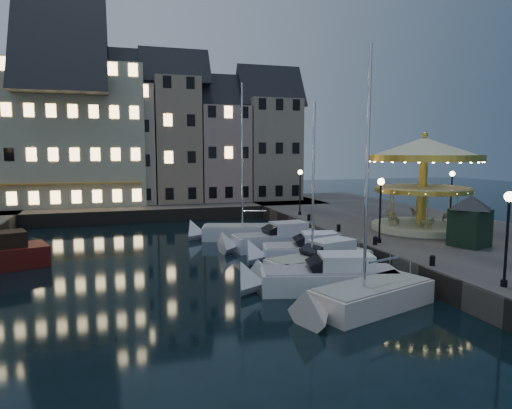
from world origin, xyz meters
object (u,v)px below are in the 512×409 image
object	(u,v)px
bollard_b	(375,240)
motorboat_e	(273,240)
streetlamp_c	(300,186)
motorboat_a	(364,299)
streetlamp_d	(452,188)
bollard_d	(309,217)
motorboat_c	(316,263)
streetlamp_b	(380,201)
motorboat_b	(321,279)
bollard_c	(339,227)
motorboat_f	(245,233)
streetlamp_a	(508,225)
motorboat_d	(302,253)
carousel	(424,166)
ticket_kiosk	(471,212)
bollard_a	(432,260)

from	to	relation	value
bollard_b	motorboat_e	size ratio (longest dim) A/B	0.07
streetlamp_c	motorboat_a	size ratio (longest dim) A/B	0.35
streetlamp_d	motorboat_e	xyz separation A→B (m)	(-16.53, -1.22, -3.38)
bollard_d	motorboat_c	xyz separation A→B (m)	(-4.54, -11.55, -0.93)
streetlamp_b	motorboat_b	distance (m)	8.35
streetlamp_c	bollard_c	world-z (taller)	streetlamp_c
streetlamp_d	motorboat_f	bearing A→B (deg)	170.27
streetlamp_b	motorboat_f	distance (m)	12.29
streetlamp_a	motorboat_f	world-z (taller)	motorboat_f
bollard_b	motorboat_e	world-z (taller)	motorboat_e
streetlamp_b	motorboat_d	world-z (taller)	streetlamp_b
bollard_b	motorboat_c	world-z (taller)	motorboat_c
motorboat_e	streetlamp_a	bearing A→B (deg)	-71.66
motorboat_c	motorboat_a	bearing A→B (deg)	-93.85
motorboat_b	motorboat_f	world-z (taller)	motorboat_f
bollard_b	carousel	bearing A→B (deg)	31.73
ticket_kiosk	motorboat_d	bearing A→B (deg)	157.31
motorboat_a	streetlamp_a	bearing A→B (deg)	-21.90
motorboat_c	streetlamp_b	bearing A→B (deg)	16.81
streetlamp_b	motorboat_b	size ratio (longest dim) A/B	0.51
streetlamp_c	motorboat_e	distance (m)	9.92
motorboat_d	ticket_kiosk	distance (m)	10.68
motorboat_d	ticket_kiosk	size ratio (longest dim) A/B	1.92
motorboat_f	streetlamp_c	bearing A→B (deg)	29.33
motorboat_c	ticket_kiosk	bearing A→B (deg)	-5.86
bollard_c	motorboat_c	size ratio (longest dim) A/B	0.05
streetlamp_d	ticket_kiosk	bearing A→B (deg)	-124.40
streetlamp_c	carousel	world-z (taller)	carousel
bollard_b	motorboat_f	size ratio (longest dim) A/B	0.05
streetlamp_c	motorboat_f	size ratio (longest dim) A/B	0.34
bollard_a	carousel	size ratio (longest dim) A/B	0.07
streetlamp_c	motorboat_d	size ratio (longest dim) A/B	0.60
streetlamp_c	motorboat_f	bearing A→B (deg)	-150.67
streetlamp_c	streetlamp_d	world-z (taller)	same
motorboat_e	carousel	xyz separation A→B (m)	(10.90, -2.40, 5.45)
streetlamp_d	bollard_d	bearing A→B (deg)	165.85
bollard_d	motorboat_e	world-z (taller)	motorboat_e
streetlamp_b	streetlamp_c	xyz separation A→B (m)	(0.00, 13.50, 0.00)
streetlamp_b	ticket_kiosk	xyz separation A→B (m)	(4.75, -2.57, -0.56)
streetlamp_a	motorboat_e	world-z (taller)	streetlamp_a
carousel	motorboat_e	bearing A→B (deg)	167.56
streetlamp_a	bollard_b	xyz separation A→B (m)	(-0.60, 9.50, -2.41)
carousel	ticket_kiosk	xyz separation A→B (m)	(-0.91, -5.94, -2.64)
motorboat_a	ticket_kiosk	xyz separation A→B (m)	(10.30, 5.20, 2.92)
streetlamp_d	motorboat_c	distance (m)	18.83
streetlamp_b	bollard_a	world-z (taller)	streetlamp_b
streetlamp_c	motorboat_b	bearing A→B (deg)	-108.88
streetlamp_a	bollard_d	world-z (taller)	streetlamp_a
streetlamp_c	motorboat_c	distance (m)	16.25
streetlamp_c	motorboat_e	bearing A→B (deg)	-124.11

